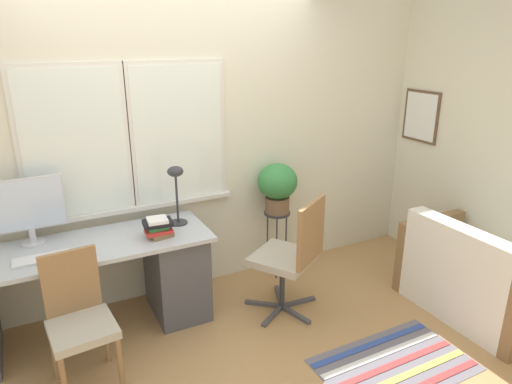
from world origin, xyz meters
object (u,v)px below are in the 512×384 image
at_px(monitor, 28,208).
at_px(potted_plant, 278,185).
at_px(desk_chair_wooden, 79,318).
at_px(office_chair_swivel, 292,254).
at_px(couch_loveseat, 476,280).
at_px(keyboard, 42,259).
at_px(mouse, 80,252).
at_px(plant_stand, 277,220).
at_px(desk_lamp, 176,182).
at_px(book_stack, 158,227).

bearing_deg(monitor, potted_plant, -0.23).
height_order(desk_chair_wooden, office_chair_swivel, office_chair_swivel).
height_order(office_chair_swivel, couch_loveseat, office_chair_swivel).
relative_size(keyboard, mouse, 5.52).
distance_m(keyboard, potted_plant, 2.01).
bearing_deg(keyboard, couch_loveseat, -17.94).
relative_size(plant_stand, potted_plant, 1.36).
bearing_deg(desk_lamp, keyboard, -169.29).
distance_m(book_stack, desk_chair_wooden, 0.83).
height_order(monitor, office_chair_swivel, monitor).
bearing_deg(couch_loveseat, desk_chair_wooden, 78.10).
distance_m(keyboard, desk_chair_wooden, 0.50).
relative_size(monitor, book_stack, 2.22).
height_order(book_stack, couch_loveseat, book_stack).
distance_m(book_stack, couch_loveseat, 2.57).
bearing_deg(plant_stand, keyboard, -171.50).
xyz_separation_m(book_stack, couch_loveseat, (2.30, -1.02, -0.52)).
height_order(desk_lamp, desk_chair_wooden, desk_lamp).
xyz_separation_m(mouse, couch_loveseat, (2.86, -0.98, -0.47)).
distance_m(keyboard, book_stack, 0.81).
bearing_deg(book_stack, mouse, -176.65).
relative_size(book_stack, desk_chair_wooden, 0.25).
relative_size(desk_chair_wooden, couch_loveseat, 0.78).
xyz_separation_m(couch_loveseat, potted_plant, (-1.12, 1.30, 0.60)).
height_order(keyboard, potted_plant, potted_plant).
distance_m(book_stack, office_chair_swivel, 1.06).
height_order(keyboard, desk_chair_wooden, desk_chair_wooden).
bearing_deg(office_chair_swivel, keyboard, -42.59).
bearing_deg(plant_stand, potted_plant, -90.00).
xyz_separation_m(mouse, plant_stand, (1.74, 0.32, -0.21)).
relative_size(keyboard, potted_plant, 0.78).
height_order(monitor, book_stack, monitor).
xyz_separation_m(keyboard, book_stack, (0.80, 0.01, 0.07)).
xyz_separation_m(keyboard, couch_loveseat, (3.10, -1.00, -0.46)).
height_order(monitor, desk_lamp, monitor).
relative_size(keyboard, couch_loveseat, 0.31).
distance_m(monitor, mouse, 0.50).
relative_size(couch_loveseat, plant_stand, 1.82).
height_order(book_stack, desk_chair_wooden, book_stack).
height_order(book_stack, potted_plant, potted_plant).
distance_m(desk_chair_wooden, plant_stand, 1.95).
distance_m(plant_stand, potted_plant, 0.35).
bearing_deg(plant_stand, monitor, 179.77).
bearing_deg(plant_stand, office_chair_swivel, -109.21).
distance_m(mouse, plant_stand, 1.78).
xyz_separation_m(desk_lamp, plant_stand, (0.97, 0.11, -0.55)).
relative_size(monitor, mouse, 7.65).
relative_size(mouse, book_stack, 0.29).
height_order(plant_stand, potted_plant, potted_plant).
bearing_deg(plant_stand, couch_loveseat, -49.34).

